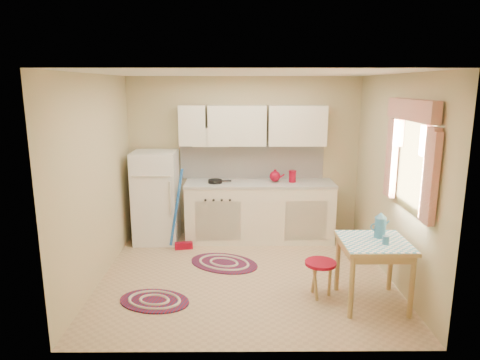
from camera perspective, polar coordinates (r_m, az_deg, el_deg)
name	(u,v)px	position (r m, az deg, el deg)	size (l,w,h in m)	color
room_shell	(258,148)	(5.35, 2.44, 4.24)	(3.64, 3.60, 2.52)	tan
fridge	(156,197)	(6.63, -11.12, -2.25)	(0.65, 0.60, 1.40)	white
broom	(183,210)	(6.26, -7.65, -3.97)	(0.28, 0.12, 1.20)	blue
base_cabinets	(259,212)	(6.65, 2.60, -4.32)	(2.25, 0.60, 0.88)	white
countertop	(260,183)	(6.53, 2.63, -0.46)	(2.27, 0.62, 0.04)	#B5B4AB
frying_pan	(215,181)	(6.47, -3.35, -0.18)	(0.21, 0.21, 0.05)	black
red_kettle	(275,176)	(6.52, 4.68, 0.50)	(0.18, 0.17, 0.18)	maroon
red_canister	(292,177)	(6.55, 7.00, 0.40)	(0.11, 0.11, 0.16)	maroon
table	(372,273)	(5.01, 17.24, -11.70)	(0.72, 0.72, 0.72)	tan
stool	(320,279)	(5.08, 10.60, -12.85)	(0.35, 0.35, 0.42)	maroon
coffee_pot	(380,224)	(4.96, 18.21, -5.65)	(0.15, 0.13, 0.31)	teal
mug	(386,240)	(4.79, 18.85, -7.64)	(0.07, 0.07, 0.10)	teal
rug_center	(224,263)	(5.90, -2.16, -11.02)	(0.95, 0.64, 0.02)	maroon
rug_left	(154,301)	(5.06, -11.34, -15.52)	(0.81, 0.54, 0.02)	maroon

